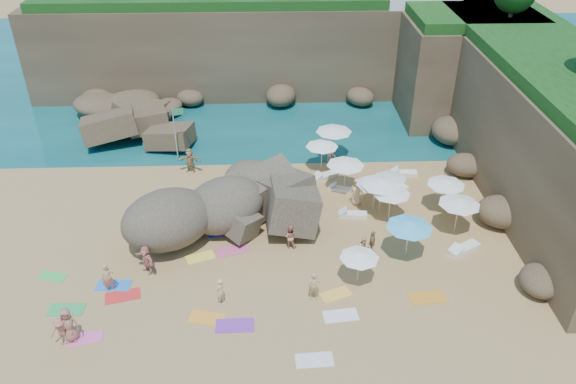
{
  "coord_description": "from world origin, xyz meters",
  "views": [
    {
      "loc": [
        0.98,
        -25.56,
        20.14
      ],
      "look_at": [
        2.0,
        3.0,
        2.0
      ],
      "focal_mm": 35.0,
      "sensor_mm": 36.0,
      "label": 1
    }
  ],
  "objects_px": {
    "parasol_0": "(322,144)",
    "rock_outcrop": "(234,222)",
    "parasol_1": "(334,129)",
    "person_stand_4": "(357,192)",
    "parasol_2": "(390,176)",
    "lounger_0": "(325,176)",
    "person_stand_5": "(190,160)",
    "person_stand_1": "(290,236)",
    "person_stand_3": "(372,243)",
    "person_stand_6": "(220,291)",
    "person_stand_0": "(108,278)",
    "person_stand_2": "(330,153)",
    "flag_pole": "(176,127)"
  },
  "relations": [
    {
      "from": "parasol_1",
      "to": "person_stand_2",
      "type": "distance_m",
      "value": 1.73
    },
    {
      "from": "person_stand_3",
      "to": "rock_outcrop",
      "type": "bearing_deg",
      "value": 75.06
    },
    {
      "from": "person_stand_6",
      "to": "person_stand_2",
      "type": "bearing_deg",
      "value": -172.22
    },
    {
      "from": "parasol_1",
      "to": "rock_outcrop",
      "type": "bearing_deg",
      "value": -130.78
    },
    {
      "from": "person_stand_4",
      "to": "person_stand_5",
      "type": "height_order",
      "value": "person_stand_4"
    },
    {
      "from": "flag_pole",
      "to": "person_stand_5",
      "type": "bearing_deg",
      "value": -60.13
    },
    {
      "from": "person_stand_0",
      "to": "person_stand_1",
      "type": "relative_size",
      "value": 1.16
    },
    {
      "from": "person_stand_1",
      "to": "person_stand_3",
      "type": "distance_m",
      "value": 4.68
    },
    {
      "from": "flag_pole",
      "to": "person_stand_1",
      "type": "bearing_deg",
      "value": -54.15
    },
    {
      "from": "parasol_2",
      "to": "lounger_0",
      "type": "relative_size",
      "value": 1.12
    },
    {
      "from": "parasol_1",
      "to": "lounger_0",
      "type": "bearing_deg",
      "value": -105.38
    },
    {
      "from": "person_stand_0",
      "to": "person_stand_1",
      "type": "xyz_separation_m",
      "value": [
        9.56,
        3.4,
        -0.12
      ]
    },
    {
      "from": "lounger_0",
      "to": "rock_outcrop",
      "type": "bearing_deg",
      "value": -170.34
    },
    {
      "from": "parasol_1",
      "to": "parasol_2",
      "type": "xyz_separation_m",
      "value": [
        3.0,
        -6.0,
        -0.47
      ]
    },
    {
      "from": "flag_pole",
      "to": "parasol_2",
      "type": "distance_m",
      "value": 15.51
    },
    {
      "from": "person_stand_2",
      "to": "person_stand_6",
      "type": "relative_size",
      "value": 0.93
    },
    {
      "from": "lounger_0",
      "to": "person_stand_5",
      "type": "bearing_deg",
      "value": 142.51
    },
    {
      "from": "parasol_1",
      "to": "lounger_0",
      "type": "xyz_separation_m",
      "value": [
        -0.83,
        -3.03,
        -2.14
      ]
    },
    {
      "from": "person_stand_5",
      "to": "person_stand_6",
      "type": "height_order",
      "value": "person_stand_5"
    },
    {
      "from": "person_stand_6",
      "to": "parasol_1",
      "type": "bearing_deg",
      "value": -172.19
    },
    {
      "from": "parasol_1",
      "to": "person_stand_4",
      "type": "height_order",
      "value": "parasol_1"
    },
    {
      "from": "person_stand_0",
      "to": "parasol_1",
      "type": "bearing_deg",
      "value": 31.65
    },
    {
      "from": "parasol_0",
      "to": "person_stand_6",
      "type": "bearing_deg",
      "value": -115.12
    },
    {
      "from": "parasol_1",
      "to": "person_stand_5",
      "type": "bearing_deg",
      "value": -170.39
    },
    {
      "from": "person_stand_1",
      "to": "person_stand_2",
      "type": "bearing_deg",
      "value": -98.0
    },
    {
      "from": "person_stand_0",
      "to": "person_stand_4",
      "type": "bearing_deg",
      "value": 13.58
    },
    {
      "from": "person_stand_0",
      "to": "person_stand_5",
      "type": "xyz_separation_m",
      "value": [
        2.84,
        12.35,
        0.03
      ]
    },
    {
      "from": "flag_pole",
      "to": "parasol_1",
      "type": "relative_size",
      "value": 1.59
    },
    {
      "from": "parasol_2",
      "to": "person_stand_4",
      "type": "relative_size",
      "value": 1.11
    },
    {
      "from": "parasol_0",
      "to": "rock_outcrop",
      "type": "bearing_deg",
      "value": -133.36
    },
    {
      "from": "person_stand_5",
      "to": "person_stand_6",
      "type": "relative_size",
      "value": 1.16
    },
    {
      "from": "person_stand_2",
      "to": "person_stand_5",
      "type": "xyz_separation_m",
      "value": [
        -9.98,
        -1.06,
        0.18
      ]
    },
    {
      "from": "person_stand_3",
      "to": "person_stand_4",
      "type": "relative_size",
      "value": 0.82
    },
    {
      "from": "person_stand_6",
      "to": "parasol_0",
      "type": "bearing_deg",
      "value": -171.65
    },
    {
      "from": "parasol_0",
      "to": "person_stand_6",
      "type": "relative_size",
      "value": 1.48
    },
    {
      "from": "person_stand_1",
      "to": "person_stand_2",
      "type": "height_order",
      "value": "person_stand_1"
    },
    {
      "from": "person_stand_0",
      "to": "person_stand_3",
      "type": "height_order",
      "value": "person_stand_0"
    },
    {
      "from": "person_stand_2",
      "to": "lounger_0",
      "type": "bearing_deg",
      "value": 111.2
    },
    {
      "from": "person_stand_1",
      "to": "person_stand_5",
      "type": "height_order",
      "value": "person_stand_5"
    },
    {
      "from": "person_stand_6",
      "to": "person_stand_5",
      "type": "bearing_deg",
      "value": -133.92
    },
    {
      "from": "parasol_1",
      "to": "person_stand_1",
      "type": "relative_size",
      "value": 1.75
    },
    {
      "from": "person_stand_3",
      "to": "person_stand_5",
      "type": "relative_size",
      "value": 0.86
    },
    {
      "from": "person_stand_0",
      "to": "lounger_0",
      "type": "bearing_deg",
      "value": 26.59
    },
    {
      "from": "person_stand_4",
      "to": "parasol_0",
      "type": "bearing_deg",
      "value": 143.19
    },
    {
      "from": "parasol_2",
      "to": "flag_pole",
      "type": "bearing_deg",
      "value": 157.32
    },
    {
      "from": "person_stand_4",
      "to": "person_stand_6",
      "type": "xyz_separation_m",
      "value": [
        -8.14,
        -8.82,
        -0.17
      ]
    },
    {
      "from": "person_stand_4",
      "to": "person_stand_6",
      "type": "height_order",
      "value": "person_stand_4"
    },
    {
      "from": "flag_pole",
      "to": "person_stand_2",
      "type": "height_order",
      "value": "flag_pole"
    },
    {
      "from": "person_stand_5",
      "to": "person_stand_2",
      "type": "bearing_deg",
      "value": 14.94
    },
    {
      "from": "lounger_0",
      "to": "person_stand_3",
      "type": "bearing_deg",
      "value": -107.31
    }
  ]
}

